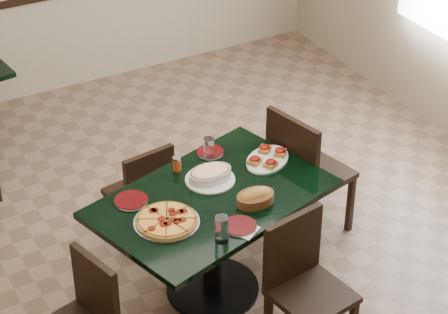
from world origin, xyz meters
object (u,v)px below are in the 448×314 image
lasagna_casserole (210,174)px  bruschetta_platter (267,158)px  chair_near (303,279)px  chair_far (143,192)px  pepperoni_pizza (167,221)px  main_table (212,220)px  bread_basket (255,197)px  chair_right (303,168)px

lasagna_casserole → bruschetta_platter: lasagna_casserole is taller
chair_near → chair_far: bearing=98.8°
chair_far → pepperoni_pizza: bearing=69.0°
lasagna_casserole → main_table: bearing=-114.8°
bread_basket → bruschetta_platter: bearing=50.0°
chair_far → bread_basket: 0.98m
chair_near → lasagna_casserole: size_ratio=2.82×
lasagna_casserole → chair_right: bearing=5.5°
chair_near → bread_basket: 0.56m
main_table → bruschetta_platter: size_ratio=3.68×
pepperoni_pizza → lasagna_casserole: 0.50m
chair_near → bruschetta_platter: size_ratio=2.03×
chair_far → chair_right: size_ratio=0.81×
chair_right → bread_basket: chair_right is taller
main_table → pepperoni_pizza: bearing=-178.5°
bruschetta_platter → pepperoni_pizza: bearing=165.6°
bruschetta_platter → bread_basket: bearing=-162.8°
chair_far → pepperoni_pizza: 0.85m
pepperoni_pizza → bread_basket: 0.55m
chair_near → chair_right: bearing=47.9°
chair_right → bread_basket: bearing=110.8°
chair_right → lasagna_casserole: size_ratio=3.15×
main_table → chair_far: size_ratio=2.00×
chair_far → pepperoni_pizza: size_ratio=2.06×
pepperoni_pizza → lasagna_casserole: lasagna_casserole is taller
chair_right → pepperoni_pizza: chair_right is taller
bruschetta_platter → chair_right: bearing=-22.4°
chair_far → bruschetta_platter: 0.89m
main_table → chair_right: bearing=-0.1°
chair_right → pepperoni_pizza: bearing=93.4°
chair_near → main_table: bearing=101.4°
main_table → bruschetta_platter: bearing=3.3°
chair_right → lasagna_casserole: chair_right is taller
chair_near → bruschetta_platter: (0.25, 0.82, 0.28)m
lasagna_casserole → chair_far: bearing=115.5°
chair_far → chair_right: chair_right is taller
main_table → bruschetta_platter: (0.49, 0.17, 0.21)m
main_table → chair_far: bearing=89.3°
chair_near → bread_basket: (-0.05, 0.47, 0.30)m
pepperoni_pizza → lasagna_casserole: size_ratio=1.24×
bread_basket → chair_far: bearing=114.0°
pepperoni_pizza → lasagna_casserole: bearing=31.7°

